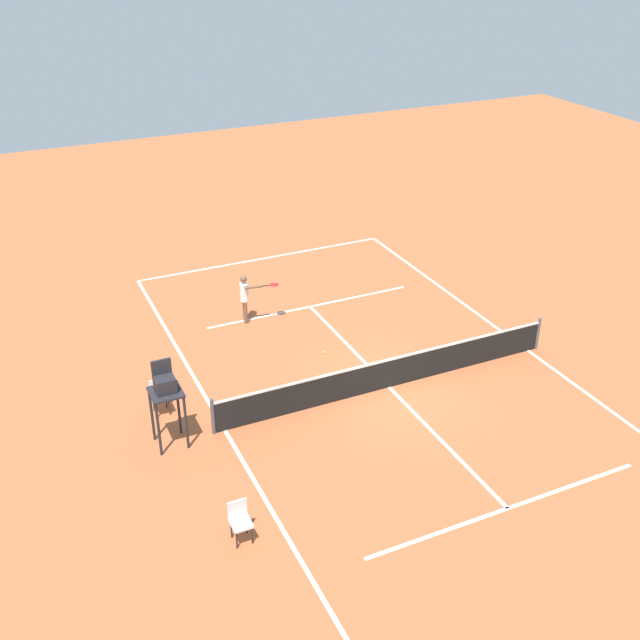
{
  "coord_description": "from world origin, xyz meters",
  "views": [
    {
      "loc": [
        9.51,
        15.88,
        12.12
      ],
      "look_at": [
        0.72,
        -3.19,
        0.8
      ],
      "focal_mm": 42.76,
      "sensor_mm": 36.0,
      "label": 1
    }
  ],
  "objects_px": {
    "tennis_ball": "(323,352)",
    "courtside_chair_near": "(240,519)",
    "courtside_chair_mid": "(160,395)",
    "umpire_chair": "(166,391)",
    "player_serving": "(246,295)"
  },
  "relations": [
    {
      "from": "tennis_ball",
      "to": "courtside_chair_near",
      "type": "distance_m",
      "value": 8.12
    },
    {
      "from": "courtside_chair_mid",
      "to": "courtside_chair_near",
      "type": "bearing_deg",
      "value": 93.93
    },
    {
      "from": "umpire_chair",
      "to": "player_serving",
      "type": "bearing_deg",
      "value": -126.78
    },
    {
      "from": "player_serving",
      "to": "courtside_chair_mid",
      "type": "distance_m",
      "value": 5.53
    },
    {
      "from": "player_serving",
      "to": "umpire_chair",
      "type": "bearing_deg",
      "value": -26.74
    },
    {
      "from": "courtside_chair_near",
      "to": "courtside_chair_mid",
      "type": "relative_size",
      "value": 1.0
    },
    {
      "from": "player_serving",
      "to": "umpire_chair",
      "type": "xyz_separation_m",
      "value": [
        4.03,
        5.39,
        0.6
      ]
    },
    {
      "from": "courtside_chair_mid",
      "to": "player_serving",
      "type": "bearing_deg",
      "value": -135.12
    },
    {
      "from": "tennis_ball",
      "to": "courtside_chair_mid",
      "type": "relative_size",
      "value": 0.07
    },
    {
      "from": "tennis_ball",
      "to": "umpire_chair",
      "type": "bearing_deg",
      "value": 24.22
    },
    {
      "from": "player_serving",
      "to": "courtside_chair_mid",
      "type": "relative_size",
      "value": 1.78
    },
    {
      "from": "tennis_ball",
      "to": "umpire_chair",
      "type": "height_order",
      "value": "umpire_chair"
    },
    {
      "from": "tennis_ball",
      "to": "umpire_chair",
      "type": "distance_m",
      "value": 6.2
    },
    {
      "from": "player_serving",
      "to": "tennis_ball",
      "type": "bearing_deg",
      "value": 36.09
    },
    {
      "from": "tennis_ball",
      "to": "courtside_chair_mid",
      "type": "distance_m",
      "value": 5.45
    }
  ]
}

